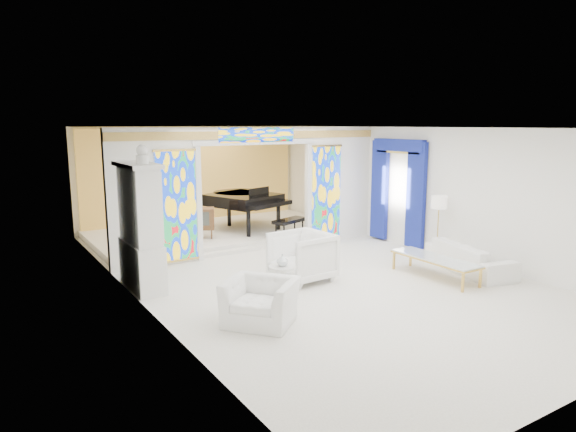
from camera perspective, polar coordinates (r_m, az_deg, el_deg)
floor at (r=11.01m, az=1.51°, el=-6.03°), size 12.00×12.00×0.00m
ceiling at (r=10.57m, az=1.58°, el=9.78°), size 7.00×12.00×0.02m
wall_back at (r=15.98m, az=-10.56°, el=4.38°), size 7.00×0.02×3.00m
wall_left at (r=9.23m, az=-16.81°, el=-0.08°), size 0.02×12.00×3.00m
wall_right at (r=12.95m, az=14.53°, el=2.89°), size 0.02×12.00×3.00m
partition_wall at (r=12.36m, az=-3.62°, el=3.57°), size 7.00×0.22×3.00m
stained_glass_left at (r=11.48m, az=-12.27°, el=1.07°), size 0.90×0.04×2.40m
stained_glass_right at (r=13.40m, az=4.25°, el=2.56°), size 0.90×0.04×2.40m
stained_glass_transom at (r=12.18m, az=-3.44°, el=8.98°), size 2.00×0.04×0.34m
alcove_platform at (r=14.47m, az=-7.57°, el=-1.79°), size 6.80×3.80×0.18m
gold_curtain_back at (r=15.87m, az=-10.40°, el=4.34°), size 6.70×0.10×2.90m
chandelier at (r=14.16m, az=-6.89°, el=8.00°), size 0.48×0.48×0.30m
blue_drapes at (r=13.35m, az=12.07°, el=3.54°), size 0.14×1.85×2.65m
china_cabinet at (r=9.93m, az=-16.08°, el=-1.28°), size 0.56×1.46×2.72m
armchair_left at (r=8.11m, az=-3.11°, el=-9.48°), size 1.40×1.42×0.69m
armchair_right at (r=10.17m, az=1.55°, el=-4.54°), size 1.15×1.12×0.98m
sofa at (r=11.50m, az=19.54°, el=-4.35°), size 1.28×2.22×0.61m
side_table at (r=9.14m, az=-0.62°, el=-6.85°), size 0.50×0.50×0.61m
vase at (r=9.05m, az=-0.62°, el=-4.92°), size 0.25×0.25×0.21m
coffee_table at (r=10.77m, az=16.02°, el=-4.62°), size 0.61×1.94×0.43m
floor_lamp at (r=12.19m, az=16.43°, el=1.15°), size 0.38×0.38×1.46m
grand_piano at (r=14.38m, az=-4.92°, el=1.87°), size 2.22×3.38×1.22m
tv_console at (r=13.31m, az=-9.64°, el=-0.30°), size 0.80×0.69×0.77m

